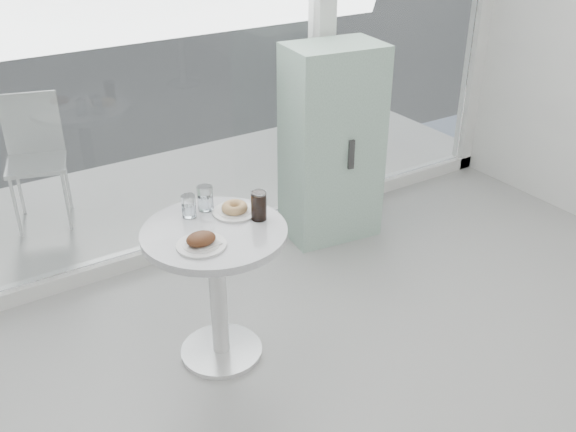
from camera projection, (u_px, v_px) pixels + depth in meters
main_table at (216, 268)px, 3.23m from camera, size 0.72×0.72×0.77m
patio_deck at (168, 195)px, 5.12m from camera, size 5.60×1.60×0.05m
mint_cabinet at (332, 144)px, 4.35m from camera, size 0.67×0.49×1.35m
patio_chair at (35, 151)px, 4.51m from camera, size 0.49×0.49×0.91m
plate_fritter at (202, 241)px, 2.97m from camera, size 0.24×0.24×0.07m
plate_donut at (235, 209)px, 3.27m from camera, size 0.23×0.23×0.05m
water_tumbler_a at (189, 207)px, 3.22m from camera, size 0.07×0.07×0.12m
water_tumbler_b at (205, 199)px, 3.28m from camera, size 0.08×0.08×0.13m
cola_glass at (259, 206)px, 3.19m from camera, size 0.08×0.08×0.15m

